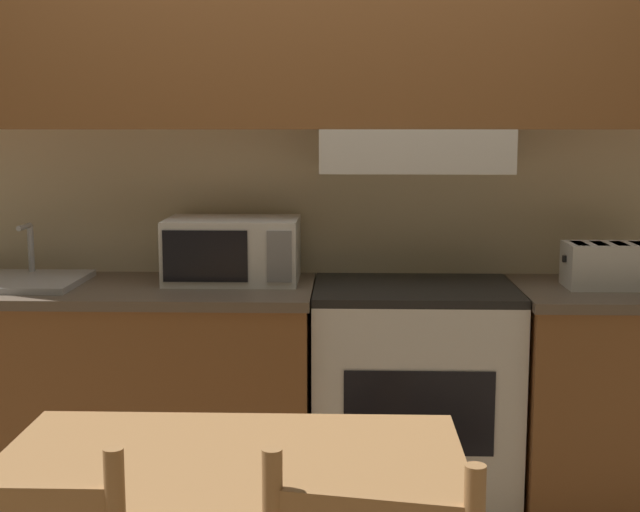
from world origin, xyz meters
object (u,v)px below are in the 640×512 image
at_px(stove_range, 413,402).
at_px(toaster, 608,265).
at_px(microwave, 233,250).
at_px(sink_basin, 17,280).

relative_size(stove_range, toaster, 2.78).
bearing_deg(stove_range, toaster, -0.97).
xyz_separation_m(microwave, sink_basin, (-0.80, -0.10, -0.10)).
bearing_deg(sink_basin, stove_range, 0.71).
relative_size(toaster, sink_basin, 0.68).
bearing_deg(toaster, sink_basin, -179.83).
bearing_deg(microwave, toaster, -3.72).
bearing_deg(toaster, stove_range, 179.03).
bearing_deg(stove_range, microwave, 173.47).
height_order(microwave, sink_basin, microwave).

